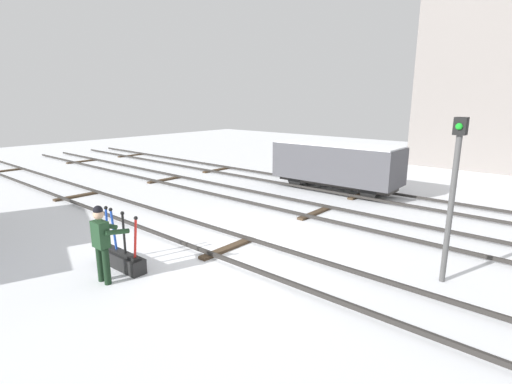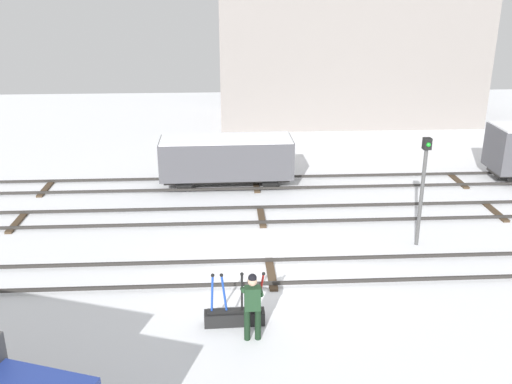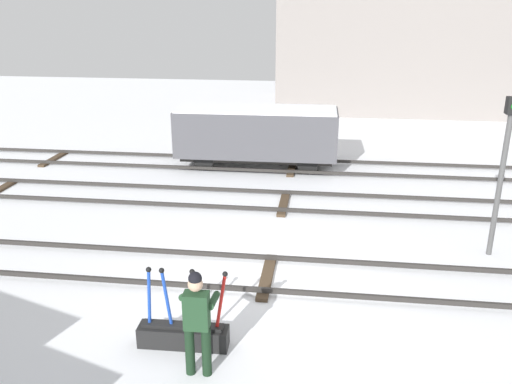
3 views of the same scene
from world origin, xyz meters
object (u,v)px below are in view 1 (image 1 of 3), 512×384
at_px(rail_worker, 102,240).
at_px(freight_car_far_end, 336,164).
at_px(switch_lever_frame, 122,258).
at_px(signal_post, 454,184).

bearing_deg(rail_worker, freight_car_far_end, 91.25).
height_order(switch_lever_frame, rail_worker, rail_worker).
height_order(signal_post, freight_car_far_end, signal_post).
distance_m(signal_post, freight_car_far_end, 8.76).
height_order(switch_lever_frame, signal_post, signal_post).
bearing_deg(freight_car_far_end, signal_post, -45.49).
height_order(rail_worker, signal_post, signal_post).
relative_size(rail_worker, freight_car_far_end, 0.32).
height_order(rail_worker, freight_car_far_end, freight_car_far_end).
distance_m(switch_lever_frame, rail_worker, 1.08).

